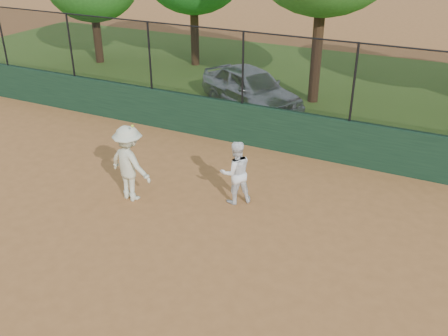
% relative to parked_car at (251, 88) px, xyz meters
% --- Properties ---
extents(ground, '(80.00, 80.00, 0.00)m').
position_rel_parked_car_xyz_m(ground, '(1.44, -8.80, -0.71)').
color(ground, '#A56535').
rests_on(ground, ground).
extents(back_wall, '(26.00, 0.20, 1.20)m').
position_rel_parked_car_xyz_m(back_wall, '(1.44, -2.80, -0.11)').
color(back_wall, '#193823').
rests_on(back_wall, ground).
extents(grass_strip, '(36.00, 12.00, 0.01)m').
position_rel_parked_car_xyz_m(grass_strip, '(1.44, 3.20, -0.71)').
color(grass_strip, '#36591B').
rests_on(grass_strip, ground).
extents(parked_car, '(4.44, 3.53, 1.42)m').
position_rel_parked_car_xyz_m(parked_car, '(0.00, 0.00, 0.00)').
color(parked_car, '#AAAEB3').
rests_on(parked_car, ground).
extents(player_second, '(0.92, 0.91, 1.49)m').
position_rel_parked_car_xyz_m(player_second, '(2.17, -5.88, 0.04)').
color(player_second, white).
rests_on(player_second, ground).
extents(player_main, '(1.26, 0.88, 1.96)m').
position_rel_parked_car_xyz_m(player_main, '(-0.04, -6.79, 0.19)').
color(player_main, beige).
rests_on(player_main, ground).
extents(fence_assembly, '(26.00, 0.06, 2.00)m').
position_rel_parked_car_xyz_m(fence_assembly, '(1.41, -2.80, 1.53)').
color(fence_assembly, black).
rests_on(fence_assembly, back_wall).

